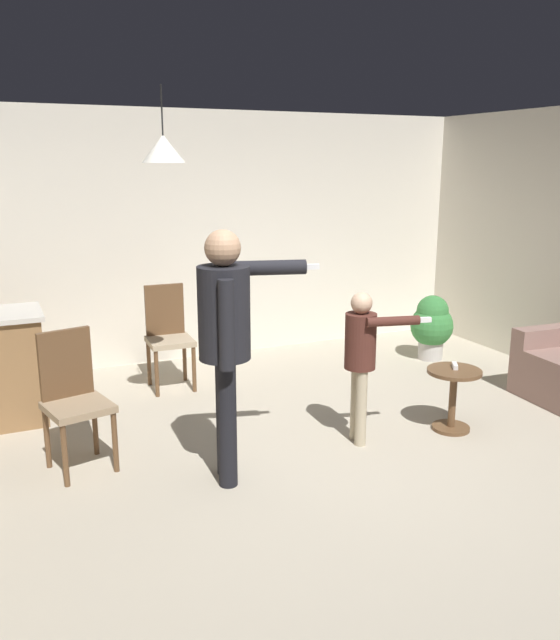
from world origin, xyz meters
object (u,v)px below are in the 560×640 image
person_adult (227,329)px  potted_plant_corner (432,324)px  spare_remote_on_table (455,366)px  side_table_by_couch (453,392)px  dining_chair_near_wall (168,332)px  person_child (362,351)px  dining_chair_by_counter (74,395)px

person_adult → potted_plant_corner: (3.04, 1.76, -0.68)m
spare_remote_on_table → side_table_by_couch: bearing=-130.5°
person_adult → dining_chair_near_wall: person_adult is taller
person_child → dining_chair_near_wall: person_child is taller
dining_chair_near_wall → potted_plant_corner: (2.91, -0.31, -0.15)m
potted_plant_corner → spare_remote_on_table: 1.97m
person_adult → potted_plant_corner: person_adult is taller
side_table_by_couch → person_adult: person_adult is taller
person_child → side_table_by_couch: bearing=95.5°
side_table_by_couch → dining_chair_by_counter: (-2.90, 0.59, 0.22)m
person_child → dining_chair_by_counter: person_child is taller
potted_plant_corner → spare_remote_on_table: size_ratio=5.57×
side_table_by_couch → spare_remote_on_table: spare_remote_on_table is taller
side_table_by_couch → spare_remote_on_table: size_ratio=4.00×
side_table_by_couch → person_child: size_ratio=0.43×
dining_chair_by_counter → potted_plant_corner: size_ratio=1.38×
person_adult → person_child: bearing=113.3°
dining_chair_by_counter → spare_remote_on_table: size_ratio=7.69×
dining_chair_near_wall → spare_remote_on_table: dining_chair_near_wall is taller
person_child → dining_chair_by_counter: size_ratio=1.20×
potted_plant_corner → person_adult: bearing=-149.9°
person_adult → person_child: 1.21m
person_child → dining_chair_near_wall: (-1.02, 1.90, -0.20)m
potted_plant_corner → spare_remote_on_table: (-1.04, -1.67, 0.14)m
side_table_by_couch → person_child: person_child is taller
dining_chair_by_counter → potted_plant_corner: dining_chair_by_counter is taller
side_table_by_couch → dining_chair_by_counter: 2.97m
side_table_by_couch → dining_chair_near_wall: 2.74m
person_child → potted_plant_corner: (1.89, 1.59, -0.35)m
side_table_by_couch → person_adult: bearing=-178.5°
dining_chair_near_wall → side_table_by_couch: bearing=134.0°
dining_chair_near_wall → spare_remote_on_table: size_ratio=7.69×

